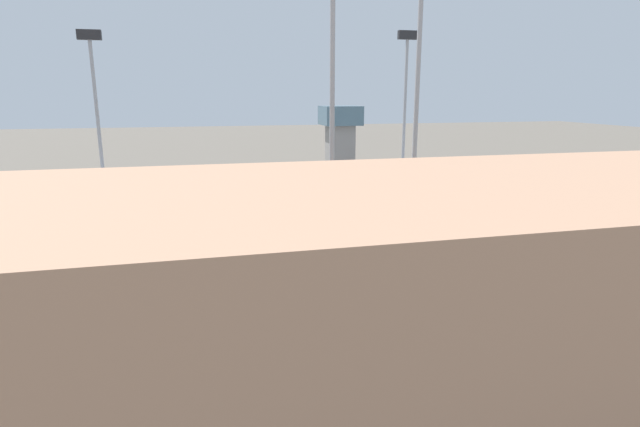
% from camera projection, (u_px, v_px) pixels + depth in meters
% --- Properties ---
extents(ground_plane, '(400.00, 400.00, 0.00)m').
position_uv_depth(ground_plane, '(278.00, 230.00, 58.75)').
color(ground_plane, '#60594F').
extents(track_bed_0, '(140.00, 2.80, 0.12)m').
position_uv_depth(track_bed_0, '(266.00, 211.00, 68.18)').
color(track_bed_0, '#4C443D').
rests_on(track_bed_0, ground_plane).
extents(track_bed_1, '(140.00, 2.80, 0.12)m').
position_uv_depth(track_bed_1, '(272.00, 220.00, 63.46)').
color(track_bed_1, '#3D3833').
rests_on(track_bed_1, ground_plane).
extents(track_bed_2, '(140.00, 2.80, 0.12)m').
position_uv_depth(track_bed_2, '(278.00, 230.00, 58.74)').
color(track_bed_2, '#4C443D').
rests_on(track_bed_2, ground_plane).
extents(track_bed_3, '(140.00, 2.80, 0.12)m').
position_uv_depth(track_bed_3, '(286.00, 242.00, 54.02)').
color(track_bed_3, '#3D3833').
rests_on(track_bed_3, ground_plane).
extents(track_bed_4, '(140.00, 2.80, 0.12)m').
position_uv_depth(track_bed_4, '(294.00, 256.00, 49.30)').
color(track_bed_4, '#3D3833').
rests_on(track_bed_4, ground_plane).
extents(train_on_track_3, '(47.20, 3.00, 5.00)m').
position_uv_depth(train_on_track_3, '(318.00, 217.00, 54.25)').
color(train_on_track_3, '#B7BABF').
rests_on(train_on_track_3, ground_plane).
extents(train_on_track_4, '(10.00, 3.00, 5.00)m').
position_uv_depth(train_on_track_4, '(199.00, 242.00, 46.68)').
color(train_on_track_4, '#D85914').
rests_on(train_on_track_4, ground_plane).
extents(train_on_track_0, '(119.80, 3.06, 5.00)m').
position_uv_depth(train_on_track_0, '(279.00, 192.00, 68.00)').
color(train_on_track_0, '#A8AAB2').
rests_on(train_on_track_0, ground_plane).
extents(light_mast_0, '(2.80, 0.70, 24.29)m').
position_uv_depth(light_mast_0, '(405.00, 93.00, 72.64)').
color(light_mast_0, '#9EA0A5').
rests_on(light_mast_0, ground_plane).
extents(light_mast_1, '(2.80, 0.70, 28.32)m').
position_uv_depth(light_mast_1, '(418.00, 67.00, 45.23)').
color(light_mast_1, '#9EA0A5').
rests_on(light_mast_1, ground_plane).
extents(light_mast_2, '(2.80, 0.70, 23.21)m').
position_uv_depth(light_mast_2, '(95.00, 98.00, 62.78)').
color(light_mast_2, '#9EA0A5').
rests_on(light_mast_2, ground_plane).
extents(light_mast_3, '(2.80, 0.70, 25.41)m').
position_uv_depth(light_mast_3, '(332.00, 85.00, 42.73)').
color(light_mast_3, '#9EA0A5').
rests_on(light_mast_3, ground_plane).
extents(maintenance_shed, '(59.49, 15.70, 11.99)m').
position_uv_depth(maintenance_shed, '(187.00, 342.00, 19.83)').
color(maintenance_shed, tan).
rests_on(maintenance_shed, ground_plane).
extents(control_tower, '(6.00, 6.00, 13.71)m').
position_uv_depth(control_tower, '(340.00, 142.00, 81.23)').
color(control_tower, gray).
rests_on(control_tower, ground_plane).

